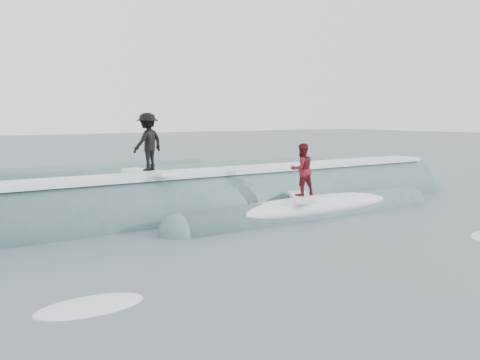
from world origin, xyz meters
TOP-DOWN VIEW (x-y plane):
  - ground at (0.00, 0.00)m, footprint 160.00×160.00m
  - breaking_wave at (0.23, 6.24)m, footprint 20.86×4.06m
  - surfer_black at (-2.51, 6.51)m, footprint 1.22×2.07m
  - surfer_red at (1.39, 4.31)m, footprint 1.54×1.98m
  - far_swells at (-2.42, 17.65)m, footprint 36.38×8.65m

SIDE VIEW (x-z plane):
  - ground at x=0.00m, z-range 0.00..0.00m
  - far_swells at x=-2.42m, z-range -0.40..0.40m
  - breaking_wave at x=0.23m, z-range -1.24..1.32m
  - surfer_red at x=1.39m, z-range 0.50..2.15m
  - surfer_black at x=-2.51m, z-range 1.32..3.07m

